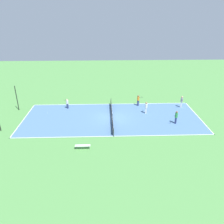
# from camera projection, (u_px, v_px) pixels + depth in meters

# --- Properties ---
(ground_plane) EXTENTS (80.00, 80.00, 0.00)m
(ground_plane) POSITION_uv_depth(u_px,v_px,m) (112.00, 118.00, 30.56)
(ground_plane) COLOR #518E47
(court_surface) EXTENTS (10.14, 24.53, 0.02)m
(court_surface) POSITION_uv_depth(u_px,v_px,m) (112.00, 118.00, 30.56)
(court_surface) COLOR #4C729E
(court_surface) RESTS_ON ground_plane
(tennis_net) EXTENTS (9.94, 0.10, 0.98)m
(tennis_net) POSITION_uv_depth(u_px,v_px,m) (112.00, 114.00, 30.35)
(tennis_net) COLOR black
(tennis_net) RESTS_ON court_surface
(bench) EXTENTS (0.36, 1.65, 0.45)m
(bench) POSITION_uv_depth(u_px,v_px,m) (83.00, 146.00, 23.47)
(bench) COLOR silver
(bench) RESTS_ON ground_plane
(player_far_white) EXTENTS (0.91, 0.87, 1.54)m
(player_far_white) POSITION_uv_depth(u_px,v_px,m) (67.00, 103.00, 33.17)
(player_far_white) COLOR navy
(player_far_white) RESTS_ON court_surface
(player_near_white) EXTENTS (0.99, 0.62, 1.77)m
(player_near_white) POSITION_uv_depth(u_px,v_px,m) (146.00, 107.00, 31.45)
(player_near_white) COLOR white
(player_near_white) RESTS_ON court_surface
(player_baseline_gray) EXTENTS (0.99, 0.59, 1.84)m
(player_baseline_gray) POSITION_uv_depth(u_px,v_px,m) (182.00, 101.00, 33.46)
(player_baseline_gray) COLOR white
(player_baseline_gray) RESTS_ON court_surface
(player_far_green) EXTENTS (0.96, 0.80, 1.77)m
(player_far_green) POSITION_uv_depth(u_px,v_px,m) (176.00, 116.00, 28.57)
(player_far_green) COLOR navy
(player_far_green) RESTS_ON court_surface
(player_center_orange) EXTENTS (0.57, 0.99, 1.74)m
(player_center_orange) POSITION_uv_depth(u_px,v_px,m) (138.00, 100.00, 34.11)
(player_center_orange) COLOR navy
(player_center_orange) RESTS_ON court_surface
(tennis_ball_near_net) EXTENTS (0.07, 0.07, 0.07)m
(tennis_ball_near_net) POSITION_uv_depth(u_px,v_px,m) (208.00, 130.00, 27.25)
(tennis_ball_near_net) COLOR #CCE033
(tennis_ball_near_net) RESTS_ON court_surface
(tennis_ball_left_sideline) EXTENTS (0.07, 0.07, 0.07)m
(tennis_ball_left_sideline) POSITION_uv_depth(u_px,v_px,m) (48.00, 113.00, 31.90)
(tennis_ball_left_sideline) COLOR #CCE033
(tennis_ball_left_sideline) RESTS_ON court_surface
(tennis_ball_right_alley) EXTENTS (0.07, 0.07, 0.07)m
(tennis_ball_right_alley) POSITION_uv_depth(u_px,v_px,m) (179.00, 104.00, 35.17)
(tennis_ball_right_alley) COLOR #CCE033
(tennis_ball_right_alley) RESTS_ON court_surface
(fence_post_back_right) EXTENTS (0.12, 0.12, 3.81)m
(fence_post_back_right) POSITION_uv_depth(u_px,v_px,m) (17.00, 98.00, 32.23)
(fence_post_back_right) COLOR black
(fence_post_back_right) RESTS_ON ground_plane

